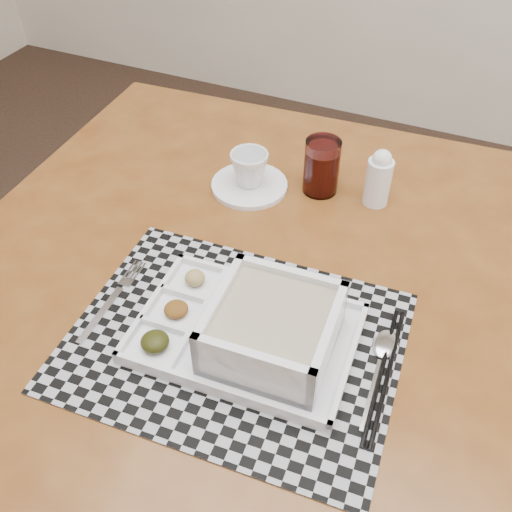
{
  "coord_description": "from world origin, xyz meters",
  "views": [
    {
      "loc": [
        0.23,
        -0.14,
        1.5
      ],
      "look_at": [
        -0.02,
        0.42,
        0.91
      ],
      "focal_mm": 40.0,
      "sensor_mm": 36.0,
      "label": 1
    }
  ],
  "objects_px": {
    "creamer_bottle": "(379,178)",
    "dining_table": "(263,316)",
    "juice_glass": "(321,168)",
    "cup": "(249,169)",
    "serving_tray": "(263,331)"
  },
  "relations": [
    {
      "from": "creamer_bottle",
      "to": "juice_glass",
      "type": "bearing_deg",
      "value": -176.82
    },
    {
      "from": "serving_tray",
      "to": "cup",
      "type": "relative_size",
      "value": 4.47
    },
    {
      "from": "dining_table",
      "to": "juice_glass",
      "type": "xyz_separation_m",
      "value": [
        0.0,
        0.28,
        0.14
      ]
    },
    {
      "from": "juice_glass",
      "to": "creamer_bottle",
      "type": "xyz_separation_m",
      "value": [
        0.11,
        0.01,
        0.0
      ]
    },
    {
      "from": "dining_table",
      "to": "creamer_bottle",
      "type": "relative_size",
      "value": 10.07
    },
    {
      "from": "cup",
      "to": "juice_glass",
      "type": "bearing_deg",
      "value": 17.94
    },
    {
      "from": "creamer_bottle",
      "to": "dining_table",
      "type": "bearing_deg",
      "value": -111.42
    },
    {
      "from": "serving_tray",
      "to": "cup",
      "type": "xyz_separation_m",
      "value": [
        -0.18,
        0.35,
        0.01
      ]
    },
    {
      "from": "dining_table",
      "to": "serving_tray",
      "type": "height_order",
      "value": "serving_tray"
    },
    {
      "from": "cup",
      "to": "juice_glass",
      "type": "relative_size",
      "value": 0.68
    },
    {
      "from": "cup",
      "to": "dining_table",
      "type": "bearing_deg",
      "value": -63.18
    },
    {
      "from": "dining_table",
      "to": "creamer_bottle",
      "type": "height_order",
      "value": "creamer_bottle"
    },
    {
      "from": "cup",
      "to": "juice_glass",
      "type": "xyz_separation_m",
      "value": [
        0.13,
        0.05,
        0.01
      ]
    },
    {
      "from": "dining_table",
      "to": "juice_glass",
      "type": "bearing_deg",
      "value": 89.77
    },
    {
      "from": "serving_tray",
      "to": "creamer_bottle",
      "type": "relative_size",
      "value": 2.88
    }
  ]
}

